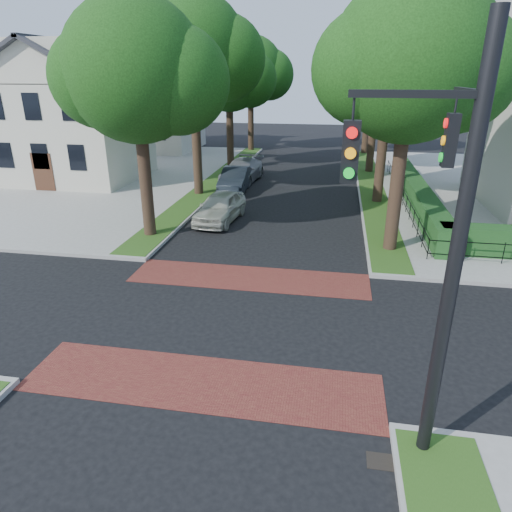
{
  "coord_description": "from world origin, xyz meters",
  "views": [
    {
      "loc": [
        2.99,
        -12.28,
        7.25
      ],
      "look_at": [
        0.55,
        1.55,
        1.6
      ],
      "focal_mm": 32.0,
      "sensor_mm": 36.0,
      "label": 1
    }
  ],
  "objects_px": {
    "traffic_signal": "(444,232)",
    "parked_car_front": "(220,207)",
    "parked_car_rear": "(242,171)",
    "parked_car_middle": "(235,179)"
  },
  "relations": [
    {
      "from": "parked_car_front",
      "to": "parked_car_rear",
      "type": "relative_size",
      "value": 0.83
    },
    {
      "from": "traffic_signal",
      "to": "parked_car_front",
      "type": "xyz_separation_m",
      "value": [
        -7.72,
        14.42,
        -3.94
      ]
    },
    {
      "from": "traffic_signal",
      "to": "parked_car_front",
      "type": "height_order",
      "value": "traffic_signal"
    },
    {
      "from": "traffic_signal",
      "to": "parked_car_rear",
      "type": "bearing_deg",
      "value": 109.63
    },
    {
      "from": "parked_car_front",
      "to": "parked_car_middle",
      "type": "distance_m",
      "value": 6.69
    },
    {
      "from": "parked_car_middle",
      "to": "parked_car_rear",
      "type": "xyz_separation_m",
      "value": [
        -0.11,
        2.72,
        0.02
      ]
    },
    {
      "from": "parked_car_rear",
      "to": "parked_car_middle",
      "type": "bearing_deg",
      "value": -82.74
    },
    {
      "from": "parked_car_middle",
      "to": "parked_car_rear",
      "type": "bearing_deg",
      "value": 90.19
    },
    {
      "from": "traffic_signal",
      "to": "parked_car_front",
      "type": "bearing_deg",
      "value": 118.18
    },
    {
      "from": "parked_car_middle",
      "to": "parked_car_rear",
      "type": "relative_size",
      "value": 0.85
    }
  ]
}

